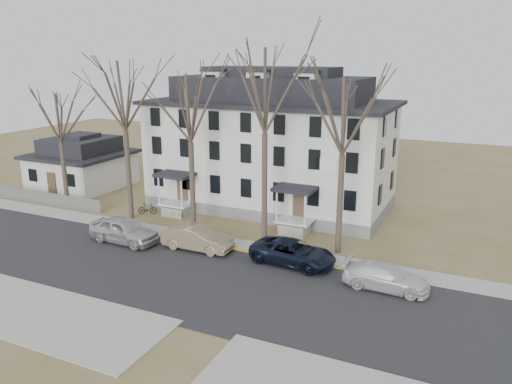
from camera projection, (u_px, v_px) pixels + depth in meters
The scene contains 19 objects.
ground at pixel (178, 293), 28.18m from camera, with size 120.00×120.00×0.00m, color olive.
main_road at pixel (196, 279), 29.93m from camera, with size 120.00×10.00×0.04m, color #27272A.
far_sidewalk at pixel (241, 246), 35.17m from camera, with size 120.00×2.00×0.08m, color #A09F97.
near_sidewalk_left at pixel (2, 303), 27.05m from camera, with size 20.00×5.00×0.08m, color #A09F97.
yellow_curb at pixel (304, 263), 32.36m from camera, with size 14.00×0.25×0.06m, color gold.
boarding_house at pixel (271, 146), 43.25m from camera, with size 20.80×12.36×12.05m.
small_house at pixel (82, 165), 50.48m from camera, with size 8.70×8.70×5.00m.
fence at pixel (40, 204), 45.00m from camera, with size 14.00×0.06×1.20m, color gray.
tree_far_left at pixel (123, 91), 38.44m from camera, with size 8.40×8.40×13.72m.
tree_mid_left at pixel (189, 103), 36.21m from camera, with size 7.80×7.80×12.74m.
tree_center at pixel (265, 85), 33.38m from camera, with size 9.00×9.00×14.70m.
tree_mid_right at pixel (344, 111), 31.54m from camera, with size 7.80×7.80×12.74m.
tree_bungalow at pixel (58, 115), 41.88m from camera, with size 6.60×6.60×10.78m.
car_silver at pixel (124, 231), 35.57m from camera, with size 2.13×5.31×1.81m, color silver.
car_tan at pixel (198, 239), 34.25m from camera, with size 1.74×4.98×1.64m, color #89775B.
car_navy at pixel (293, 253), 31.89m from camera, with size 2.56×5.54×1.54m, color black.
car_white at pixel (386, 278), 28.53m from camera, with size 2.00×4.92×1.43m, color silver.
bicycle_left at pixel (175, 213), 41.03m from camera, with size 0.58×1.66×0.87m, color black.
bicycle_right at pixel (147, 209), 41.96m from camera, with size 0.45×1.58×0.95m, color black.
Camera 1 is at (14.80, -21.38, 13.06)m, focal length 35.00 mm.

